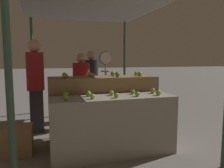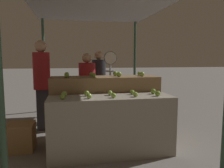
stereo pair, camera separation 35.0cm
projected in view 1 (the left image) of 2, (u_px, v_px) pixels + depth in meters
ground_plane at (113, 154)px, 3.32m from camera, size 60.00×60.00×0.00m
market_canopy at (97, 8)px, 4.04m from camera, size 2.75×4.05×2.53m
display_counter_front at (113, 126)px, 3.27m from camera, size 1.85×0.55×0.89m
display_counter_back at (103, 109)px, 3.83m from camera, size 1.85×0.55×1.13m
apple_front_0 at (66, 98)px, 2.92m from camera, size 0.07×0.07×0.07m
apple_front_1 at (93, 96)px, 3.02m from camera, size 0.07×0.07×0.07m
apple_front_2 at (116, 95)px, 3.11m from camera, size 0.07×0.07×0.07m
apple_front_3 at (137, 94)px, 3.22m from camera, size 0.08×0.08×0.08m
apple_front_4 at (158, 93)px, 3.32m from camera, size 0.08×0.08×0.08m
apple_front_5 at (66, 95)px, 3.13m from camera, size 0.08×0.08×0.08m
apple_front_6 at (88, 94)px, 3.21m from camera, size 0.08×0.08×0.08m
apple_front_7 at (112, 93)px, 3.32m from camera, size 0.08×0.08×0.08m
apple_front_8 at (133, 92)px, 3.42m from camera, size 0.07×0.07×0.07m
apple_front_9 at (153, 91)px, 3.51m from camera, size 0.08×0.08×0.08m
apple_back_0 at (66, 76)px, 3.47m from camera, size 0.08×0.08×0.08m
apple_back_1 at (93, 75)px, 3.59m from camera, size 0.07×0.07×0.07m
apple_back_2 at (118, 74)px, 3.72m from camera, size 0.09×0.09×0.09m
apple_back_3 at (140, 74)px, 3.83m from camera, size 0.08×0.08×0.08m
apple_back_4 at (64, 75)px, 3.67m from camera, size 0.08×0.08×0.08m
apple_back_5 at (90, 74)px, 3.79m from camera, size 0.07×0.07×0.07m
apple_back_6 at (113, 73)px, 3.93m from camera, size 0.09×0.09×0.09m
apple_back_7 at (136, 73)px, 4.04m from camera, size 0.07×0.07×0.07m
produce_scale at (106, 73)px, 4.42m from camera, size 0.26×0.20×1.58m
person_vendor_at_scale at (81, 85)px, 4.64m from camera, size 0.45×0.45×1.56m
person_customer_left at (35, 79)px, 4.18m from camera, size 0.37×0.37×1.80m
person_customer_right at (91, 79)px, 5.29m from camera, size 0.37×0.37×1.63m
wooden_crate_side at (18, 140)px, 3.31m from camera, size 0.42×0.42×0.42m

